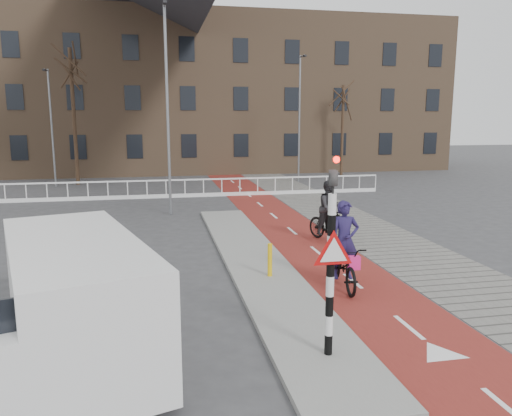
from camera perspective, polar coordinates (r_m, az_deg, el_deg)
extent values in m
plane|color=#38383A|center=(11.26, 7.70, -11.98)|extent=(120.00, 120.00, 0.00)
cube|color=maroon|center=(20.88, 2.68, -1.43)|extent=(2.50, 60.00, 0.01)
cube|color=slate|center=(21.72, 9.87, -1.11)|extent=(3.00, 60.00, 0.01)
cube|color=gray|center=(14.72, 0.01, -6.24)|extent=(1.80, 16.00, 0.12)
cylinder|color=black|center=(8.77, 8.48, -7.71)|extent=(0.14, 0.14, 2.88)
imported|color=black|center=(8.39, 8.82, 4.34)|extent=(0.13, 0.16, 0.80)
cylinder|color=#FF0C05|center=(8.24, 9.18, 5.48)|extent=(0.11, 0.02, 0.11)
cylinder|color=yellow|center=(13.20, 1.59, -5.94)|extent=(0.12, 0.12, 0.88)
imported|color=black|center=(12.85, 9.99, -6.47)|extent=(0.95, 2.22, 1.14)
imported|color=#211945|center=(12.67, 10.08, -3.61)|extent=(0.76, 0.54, 1.98)
cube|color=#EB217F|center=(12.32, 11.17, -6.16)|extent=(0.28, 0.20, 0.33)
imported|color=black|center=(17.41, 8.34, -1.86)|extent=(1.34, 2.06, 1.20)
imported|color=black|center=(17.30, 8.39, 0.02)|extent=(1.13, 1.03, 1.89)
cube|color=silver|center=(9.40, -19.78, -9.47)|extent=(3.40, 5.46, 2.04)
cube|color=#1D852D|center=(9.64, -25.88, -10.04)|extent=(0.94, 3.13, 0.55)
cube|color=#1D852D|center=(9.33, -13.39, -9.93)|extent=(0.94, 3.13, 0.55)
cube|color=black|center=(7.24, -22.48, -12.28)|extent=(1.77, 0.57, 0.90)
cylinder|color=black|center=(8.09, -23.94, -19.47)|extent=(0.45, 0.76, 0.71)
cylinder|color=black|center=(8.32, -11.39, -17.85)|extent=(0.45, 0.76, 0.71)
cylinder|color=black|center=(11.24, -25.27, -11.01)|extent=(0.45, 0.76, 0.71)
cylinder|color=black|center=(11.41, -16.45, -10.10)|extent=(0.45, 0.76, 0.71)
cube|color=silver|center=(27.07, -14.51, 2.99)|extent=(28.00, 0.08, 0.08)
cube|color=silver|center=(27.19, -14.43, 1.21)|extent=(28.00, 0.10, 0.20)
cube|color=#7F6047|center=(41.87, -10.96, 12.53)|extent=(46.00, 10.00, 12.00)
cylinder|color=#332216|center=(33.75, -20.09, 9.67)|extent=(0.23, 0.23, 8.45)
cylinder|color=#332216|center=(37.69, 9.85, 8.69)|extent=(0.21, 0.21, 6.55)
cylinder|color=slate|center=(22.07, -10.06, 10.63)|extent=(0.12, 0.12, 8.86)
cylinder|color=slate|center=(33.37, -22.30, 8.37)|extent=(0.12, 0.12, 7.12)
cylinder|color=slate|center=(33.24, 4.97, 9.99)|extent=(0.12, 0.12, 8.16)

